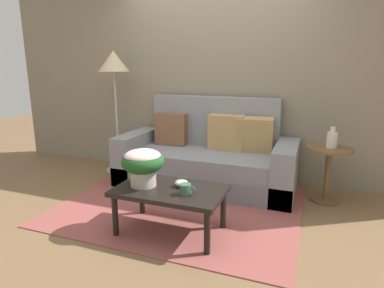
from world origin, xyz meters
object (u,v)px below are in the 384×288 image
Objects in this scene: side_table at (328,165)px; potted_plant at (143,163)px; coffee_mug at (186,189)px; snack_bowl at (181,183)px; couch at (208,159)px; coffee_table at (170,194)px; floor_lamp at (114,71)px; table_vase at (332,139)px.

side_table is 2.03m from potted_plant.
snack_bowl is at bearing 124.10° from coffee_mug.
couch is at bearing 97.15° from snack_bowl.
coffee_table is at bearing 156.34° from coffee_mug.
side_table is (1.32, 1.25, 0.06)m from coffee_table.
potted_plant is at bearing 172.44° from coffee_mug.
potted_plant is (-0.18, -1.31, 0.30)m from couch.
snack_bowl is (0.33, 0.10, -0.18)m from potted_plant.
couch is 1.35m from potted_plant.
coffee_mug is (0.43, -0.06, -0.17)m from potted_plant.
coffee_mug is at bearing -79.40° from couch.
couch is at bearing -3.11° from floor_lamp.
potted_plant is 0.39m from snack_bowl.
potted_plant is at bearing -163.85° from snack_bowl.
side_table is at bearing 43.45° from snack_bowl.
couch is 1.40m from side_table.
coffee_mug is (0.26, -1.37, 0.13)m from couch.
table_vase is (1.58, 1.28, 0.07)m from potted_plant.
floor_lamp reaches higher than coffee_table.
side_table is 2.92m from floor_lamp.
coffee_table is at bearing -136.54° from snack_bowl.
snack_bowl is at bearing -136.55° from side_table.
table_vase is (1.40, -0.03, 0.37)m from couch.
couch reaches higher than coffee_table.
side_table is 1.71m from snack_bowl.
potted_plant reaches higher than coffee_mug.
table_vase is (1.15, 1.33, 0.24)m from coffee_mug.
coffee_mug is at bearing -23.66° from coffee_table.
potted_plant is at bearing -141.06° from table_vase.
coffee_table is at bearing -136.63° from table_vase.
snack_bowl is 1.74m from table_vase.
coffee_mug is at bearing -41.80° from floor_lamp.
coffee_mug reaches higher than snack_bowl.
potted_plant is at bearing -141.01° from side_table.
table_vase reaches higher than potted_plant.
couch is 3.52× the size of side_table.
table_vase reaches higher than side_table.
couch is 5.67× the size of potted_plant.
coffee_table is 1.57× the size of side_table.
couch reaches higher than table_vase.
side_table is at bearing 38.99° from potted_plant.
coffee_mug is (-1.14, -1.33, 0.04)m from side_table.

